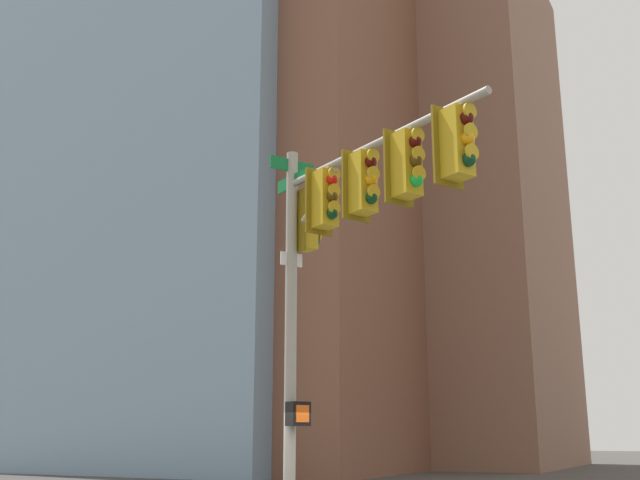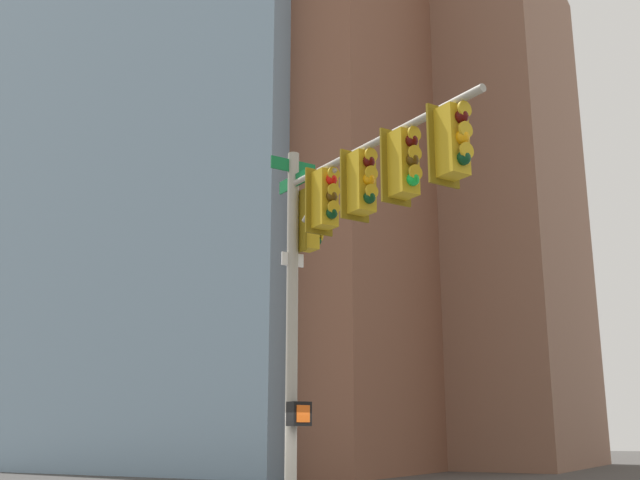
{
  "view_description": "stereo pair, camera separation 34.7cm",
  "coord_description": "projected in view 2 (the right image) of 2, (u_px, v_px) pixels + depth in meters",
  "views": [
    {
      "loc": [
        -6.84,
        11.31,
        2.14
      ],
      "look_at": [
        -0.86,
        0.18,
        5.36
      ],
      "focal_mm": 42.95,
      "sensor_mm": 36.0,
      "label": 1
    },
    {
      "loc": [
        -7.14,
        11.14,
        2.14
      ],
      "look_at": [
        -0.86,
        0.18,
        5.36
      ],
      "focal_mm": 42.95,
      "sensor_mm": 36.0,
      "label": 2
    }
  ],
  "objects": [
    {
      "name": "building_brick_nearside",
      "position": [
        425.0,
        210.0,
        59.37
      ],
      "size": [
        21.37,
        16.98,
        38.02
      ],
      "primitive_type": "cube",
      "color": "#845B47",
      "rests_on": "ground_plane"
    },
    {
      "name": "building_brick_midblock",
      "position": [
        262.0,
        204.0,
        52.37
      ],
      "size": [
        22.77,
        17.31,
        34.9
      ],
      "primitive_type": "cube",
      "color": "brown",
      "rests_on": "ground_plane"
    },
    {
      "name": "signal_pole_assembly",
      "position": [
        343.0,
        231.0,
        12.54
      ],
      "size": [
        4.78,
        2.83,
        7.21
      ],
      "rotation": [
        0.0,
        0.0,
        2.67
      ],
      "color": "#9E998C",
      "rests_on": "ground_plane"
    }
  ]
}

